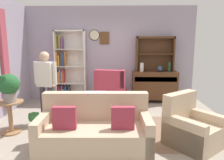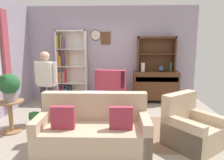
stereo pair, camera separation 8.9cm
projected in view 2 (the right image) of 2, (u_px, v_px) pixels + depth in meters
The scene contains 16 objects.
ground_plane at pixel (107, 126), 4.50m from camera, with size 5.40×4.60×0.02m, color #9E9384.
wall_back at pixel (111, 54), 6.35m from camera, with size 5.00×0.09×2.80m.
area_rug at pixel (116, 131), 4.19m from camera, with size 2.69×1.70×0.01m, color #846651.
bookshelf at pixel (69, 68), 6.29m from camera, with size 0.90×0.30×2.10m.
sideboard at pixel (156, 85), 6.18m from camera, with size 1.30×0.45×0.92m.
sideboard_hutch at pixel (156, 49), 6.10m from camera, with size 1.10×0.26×1.00m.
vase_tall at pixel (143, 67), 6.02m from camera, with size 0.11×0.11×0.25m, color beige.
vase_round at pixel (161, 69), 6.02m from camera, with size 0.15×0.15×0.17m, color #33476B.
bottle_wine at pixel (171, 67), 5.98m from camera, with size 0.07×0.07×0.27m, color #194223.
couch_floral at pixel (93, 131), 3.46m from camera, with size 1.82×0.89×0.90m.
armchair_floral at pixel (191, 129), 3.57m from camera, with size 1.07×1.08×0.88m.
wingback_chair at pixel (112, 93), 5.70m from camera, with size 0.90×0.91×1.05m.
plant_stand at pixel (10, 113), 4.10m from camera, with size 0.52×0.52×0.64m.
potted_plant_large at pixel (9, 86), 3.94m from camera, with size 0.39×0.39×0.54m.
potted_plant_small at pixel (34, 118), 4.43m from camera, with size 0.23×0.23×0.31m.
person_reading at pixel (46, 82), 4.53m from camera, with size 0.53×0.26×1.56m.
Camera 2 is at (0.30, -4.25, 1.75)m, focal length 33.69 mm.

